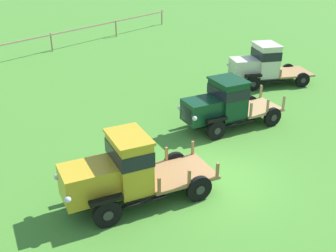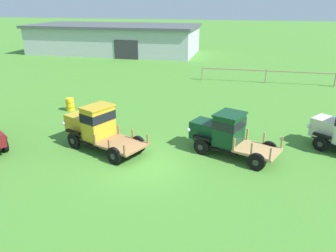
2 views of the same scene
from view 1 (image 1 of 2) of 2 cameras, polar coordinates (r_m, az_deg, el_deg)
The scene contains 5 objects.
ground_plane at distance 14.45m, azimuth 6.46°, elevation -7.18°, with size 240.00×240.00×0.00m, color #47842D.
paddock_fence at distance 32.10m, azimuth -11.23°, elevation 12.60°, with size 17.73×0.42×1.26m.
vintage_truck_second_in_line at distance 12.65m, azimuth -6.17°, elevation -6.06°, with size 5.02×3.39×2.29m.
vintage_truck_midrow_center at distance 17.66m, azimuth 7.55°, elevation 3.06°, with size 4.72×3.13×2.13m.
vintage_truck_far_side at distance 23.21m, azimuth 12.63°, elevation 8.20°, with size 4.50×3.95×2.24m.
Camera 1 is at (-10.29, -6.62, 7.69)m, focal length 45.00 mm.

